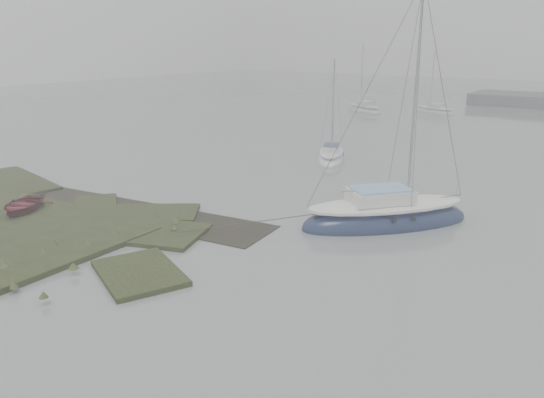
{
  "coord_description": "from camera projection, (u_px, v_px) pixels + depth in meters",
  "views": [
    {
      "loc": [
        13.76,
        -11.82,
        7.8
      ],
      "look_at": [
        2.48,
        4.76,
        1.8
      ],
      "focal_mm": 35.0,
      "sensor_mm": 36.0,
      "label": 1
    }
  ],
  "objects": [
    {
      "name": "sailboat_white",
      "position": [
        331.0,
        157.0,
        36.01
      ],
      "size": [
        3.72,
        5.33,
        7.21
      ],
      "rotation": [
        0.0,
        0.0,
        0.45
      ],
      "color": "white",
      "rests_on": "ground"
    },
    {
      "name": "dinghy",
      "position": [
        22.0,
        205.0,
        24.48
      ],
      "size": [
        3.31,
        3.57,
        0.6
      ],
      "primitive_type": "imported",
      "rotation": [
        0.0,
        0.0,
        0.56
      ],
      "color": "maroon",
      "rests_on": "marsh_bank"
    },
    {
      "name": "sailboat_far_c",
      "position": [
        435.0,
        111.0,
        59.28
      ],
      "size": [
        5.45,
        3.55,
        7.33
      ],
      "rotation": [
        0.0,
        0.0,
        1.18
      ],
      "color": "silver",
      "rests_on": "ground"
    },
    {
      "name": "ground",
      "position": [
        422.0,
        141.0,
        42.77
      ],
      "size": [
        160.0,
        160.0,
        0.0
      ],
      "primitive_type": "plane",
      "color": "slate",
      "rests_on": "ground"
    },
    {
      "name": "sailboat_main",
      "position": [
        385.0,
        217.0,
        23.35
      ],
      "size": [
        7.06,
        7.49,
        10.95
      ],
      "rotation": [
        0.0,
        0.0,
        -0.73
      ],
      "color": "#141E3C",
      "rests_on": "ground"
    },
    {
      "name": "sailboat_far_a",
      "position": [
        364.0,
        110.0,
        60.61
      ],
      "size": [
        5.85,
        4.61,
        8.07
      ],
      "rotation": [
        0.0,
        0.0,
        1.02
      ],
      "color": "silver",
      "rests_on": "ground"
    }
  ]
}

